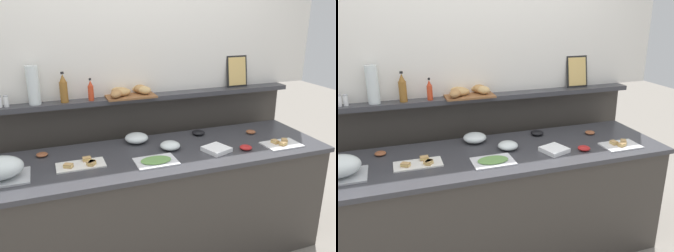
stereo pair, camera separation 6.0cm
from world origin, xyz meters
TOP-DOWN VIEW (x-y plane):
  - ground_plane at (0.00, 0.60)m, footprint 12.00×12.00m
  - buffet_counter at (0.00, 0.00)m, footprint 2.61×0.76m
  - back_ledge_unit at (0.00, 0.55)m, footprint 2.83×0.22m
  - upper_wall_panel at (0.00, 0.58)m, footprint 3.43×0.08m
  - sandwich_platter_front at (0.95, -0.19)m, footprint 0.29×0.19m
  - sandwich_platter_side at (-0.55, -0.04)m, footprint 0.32×0.16m
  - cold_cuts_platter at (-0.06, -0.16)m, footprint 0.29×0.20m
  - serving_cloche at (-1.05, -0.07)m, footprint 0.34×0.24m
  - glass_bowl_large at (-0.09, 0.26)m, footprint 0.18×0.18m
  - glass_bowl_medium at (0.11, 0.03)m, footprint 0.15×0.15m
  - condiment_bowl_dark at (0.64, -0.17)m, footprint 0.09×0.09m
  - condiment_bowl_teal at (0.88, 0.12)m, footprint 0.08×0.08m
  - condiment_bowl_cream at (-0.80, 0.22)m, footprint 0.08×0.08m
  - condiment_bowl_red at (0.44, 0.25)m, footprint 0.11×0.11m
  - napkin_stack at (0.42, -0.13)m, footprint 0.22×0.22m
  - hot_sauce_bottle at (-0.39, 0.45)m, footprint 0.04×0.04m
  - vinegar_bottle_amber at (-0.60, 0.46)m, footprint 0.06×0.06m
  - pepper_shaker at (-1.01, 0.48)m, footprint 0.03×0.03m
  - bread_basket at (-0.09, 0.49)m, footprint 0.40×0.31m
  - framed_picture at (0.94, 0.52)m, footprint 0.20×0.06m
  - water_carafe at (-0.81, 0.48)m, footprint 0.09×0.09m

SIDE VIEW (x-z plane):
  - ground_plane at x=0.00m, z-range 0.00..0.00m
  - buffet_counter at x=0.00m, z-range 0.00..0.90m
  - back_ledge_unit at x=0.00m, z-range 0.03..1.25m
  - cold_cuts_platter at x=-0.06m, z-range 0.89..0.91m
  - sandwich_platter_front at x=0.95m, z-range 0.89..0.92m
  - sandwich_platter_side at x=-0.55m, z-range 0.89..0.92m
  - condiment_bowl_cream at x=-0.80m, z-range 0.89..0.92m
  - condiment_bowl_teal at x=0.88m, z-range 0.89..0.92m
  - napkin_stack at x=0.42m, z-range 0.89..0.93m
  - condiment_bowl_dark at x=0.64m, z-range 0.89..0.93m
  - condiment_bowl_red at x=0.44m, z-range 0.89..0.93m
  - glass_bowl_medium at x=0.11m, z-range 0.89..0.95m
  - glass_bowl_large at x=-0.09m, z-range 0.89..0.96m
  - serving_cloche at x=-1.05m, z-range 0.88..1.05m
  - bread_basket at x=-0.09m, z-range 1.21..1.30m
  - pepper_shaker at x=-1.01m, z-range 1.22..1.30m
  - hot_sauce_bottle at x=-0.39m, z-range 1.21..1.38m
  - vinegar_bottle_amber at x=-0.60m, z-range 1.20..1.44m
  - framed_picture at x=0.94m, z-range 1.22..1.50m
  - water_carafe at x=-0.81m, z-range 1.22..1.51m
  - upper_wall_panel at x=0.00m, z-range 1.22..2.60m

